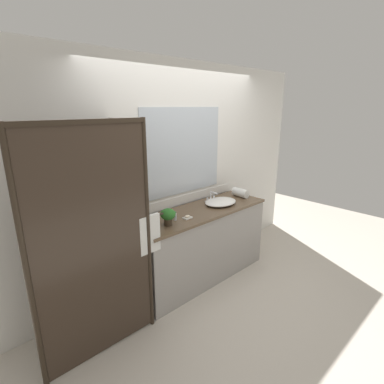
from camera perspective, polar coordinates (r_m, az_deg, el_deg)
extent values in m
plane|color=beige|center=(3.90, 1.67, -16.00)|extent=(8.00, 8.00, 0.00)
cube|color=silver|center=(3.64, -2.00, 3.84)|extent=(4.40, 0.05, 2.60)
cube|color=silver|center=(3.70, -1.66, -1.45)|extent=(1.80, 0.01, 0.11)
cube|color=silver|center=(3.57, -1.71, 7.89)|extent=(1.21, 0.01, 1.03)
cube|color=#9E9993|center=(3.69, 1.62, -10.22)|extent=(1.80, 0.56, 0.87)
cube|color=brown|center=(3.51, 1.79, -3.69)|extent=(1.80, 0.58, 0.03)
cylinder|color=#2D2319|center=(2.36, -29.43, -13.36)|extent=(0.04, 0.04, 2.00)
cylinder|color=#2D2319|center=(2.71, -8.53, -7.48)|extent=(0.04, 0.04, 2.00)
cube|color=#2D2319|center=(2.24, -20.39, 12.67)|extent=(1.00, 0.04, 0.04)
cube|color=#382B21|center=(2.49, -18.15, -10.38)|extent=(0.96, 0.01, 1.96)
cube|color=#382B21|center=(2.93, -11.74, -5.77)|extent=(0.01, 0.57, 1.96)
cylinder|color=#2D2319|center=(2.68, -8.41, -4.95)|extent=(0.32, 0.02, 0.02)
cube|color=white|center=(2.74, -8.27, -8.12)|extent=(0.22, 0.04, 0.37)
ellipsoid|color=white|center=(3.71, 5.55, -1.90)|extent=(0.44, 0.34, 0.06)
cube|color=silver|center=(3.82, 3.62, -1.64)|extent=(0.17, 0.04, 0.02)
cylinder|color=silver|center=(3.80, 3.64, -0.74)|extent=(0.02, 0.02, 0.11)
cylinder|color=silver|center=(3.75, 4.27, -0.14)|extent=(0.02, 0.11, 0.02)
cylinder|color=silver|center=(3.77, 3.00, -1.41)|extent=(0.02, 0.02, 0.04)
cylinder|color=silver|center=(3.86, 4.24, -1.04)|extent=(0.02, 0.02, 0.04)
cylinder|color=#473828|center=(3.06, -4.65, -5.80)|extent=(0.09, 0.09, 0.07)
ellipsoid|color=#296724|center=(3.03, -4.69, -4.33)|extent=(0.16, 0.16, 0.12)
cube|color=silver|center=(3.24, -0.90, -5.03)|extent=(0.10, 0.07, 0.01)
ellipsoid|color=beige|center=(3.23, -0.90, -4.73)|extent=(0.07, 0.04, 0.02)
cylinder|color=silver|center=(2.96, -8.60, -6.60)|extent=(0.03, 0.03, 0.08)
cylinder|color=#B7B2A8|center=(2.94, -8.64, -5.74)|extent=(0.02, 0.02, 0.02)
cylinder|color=silver|center=(3.18, -3.27, -4.79)|extent=(0.03, 0.03, 0.08)
cylinder|color=#2D6638|center=(3.16, -3.28, -3.99)|extent=(0.02, 0.02, 0.01)
cylinder|color=white|center=(4.04, 9.41, -0.12)|extent=(0.13, 0.23, 0.12)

